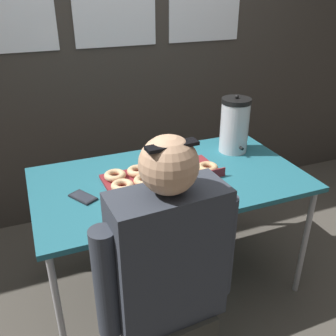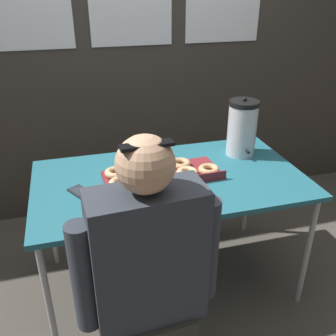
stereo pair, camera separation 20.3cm
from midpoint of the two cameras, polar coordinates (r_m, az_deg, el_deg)
name	(u,v)px [view 2 (the right image)]	position (r m, az deg, el deg)	size (l,w,h in m)	color
ground_plane	(170,280)	(2.51, 2.67, -16.73)	(12.00, 12.00, 0.00)	#4C473F
back_wall	(132,53)	(2.87, -3.48, 17.06)	(6.00, 0.11, 2.48)	#38332D
folding_table	(170,184)	(2.09, 3.08, -2.57)	(1.48, 0.83, 0.75)	#236675
donut_box	(160,174)	(2.05, 1.61, -0.93)	(0.67, 0.30, 0.05)	maroon
coffee_urn	(242,128)	(2.34, 13.69, 5.89)	(0.18, 0.20, 0.36)	silver
cell_phone	(81,192)	(1.94, -10.28, -3.73)	(0.14, 0.16, 0.01)	black
person_seated	(149,290)	(1.58, 0.98, -18.27)	(0.59, 0.26, 1.28)	#33332D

